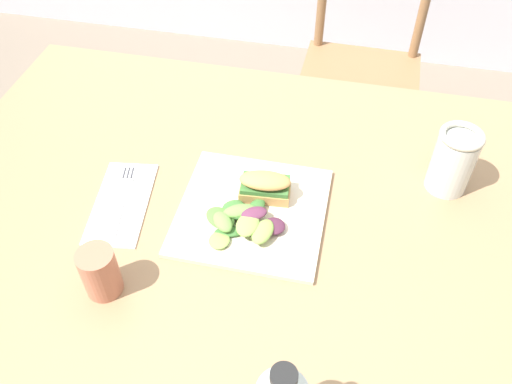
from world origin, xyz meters
name	(u,v)px	position (x,y,z in m)	size (l,w,h in m)	color
ground_plane	(228,375)	(0.00, 0.00, 0.00)	(7.62, 7.62, 0.00)	#7A6B5B
dining_table	(253,253)	(0.08, -0.01, 0.63)	(1.32, 0.95, 0.74)	#997551
chair_wooden_far	(361,71)	(0.24, 0.96, 0.45)	(0.41, 0.41, 0.87)	#8E6642
plate_lunch	(251,212)	(0.08, 0.00, 0.74)	(0.27, 0.27, 0.01)	beige
sandwich_half_front	(265,186)	(0.09, 0.04, 0.78)	(0.10, 0.07, 0.06)	tan
salad_mixed_greens	(242,220)	(0.07, -0.04, 0.76)	(0.16, 0.13, 0.03)	#3D7033
napkin_folded	(122,203)	(-0.18, -0.03, 0.74)	(0.10, 0.21, 0.00)	white
fork_on_napkin	(123,195)	(-0.18, -0.01, 0.75)	(0.06, 0.19, 0.00)	silver
mason_jar_iced_tea	(452,163)	(0.43, 0.15, 0.80)	(0.08, 0.08, 0.14)	#C67528
cup_extra_side	(100,272)	(-0.13, -0.22, 0.79)	(0.06, 0.06, 0.09)	#B2664C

